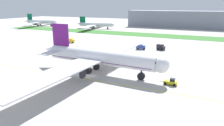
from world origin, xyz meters
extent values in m
plane|color=#ADAAA5|center=(0.00, 0.00, 0.00)|extent=(600.00, 600.00, 0.00)
cube|color=yellow|center=(0.00, -3.88, 0.00)|extent=(280.00, 0.36, 0.01)
cube|color=#38722D|center=(0.00, 110.98, 0.05)|extent=(320.00, 24.00, 0.10)
cylinder|color=white|center=(1.52, 4.00, 6.05)|extent=(42.74, 7.31, 5.38)
cube|color=#661472|center=(1.52, 4.00, 5.11)|extent=(41.02, 6.80, 0.65)
sphere|color=white|center=(24.24, 2.97, 6.05)|extent=(5.11, 5.11, 5.11)
cone|color=white|center=(-22.15, 5.08, 6.45)|extent=(6.12, 4.84, 4.57)
cube|color=#661472|center=(-16.33, 4.81, 13.04)|extent=(7.67, 0.89, 8.61)
cube|color=white|center=(-16.93, 10.23, 6.86)|extent=(5.07, 8.81, 0.38)
cube|color=white|center=(-17.42, -0.52, 6.86)|extent=(5.07, 8.81, 0.38)
cube|color=white|center=(0.39, 25.91, 5.38)|extent=(11.09, 38.67, 0.43)
cube|color=white|center=(-1.60, -17.71, 5.38)|extent=(11.09, 38.67, 0.43)
cylinder|color=#B7BABF|center=(1.27, 17.25, 3.75)|extent=(5.24, 3.19, 2.96)
cylinder|color=black|center=(3.82, 17.13, 3.75)|extent=(0.58, 3.12, 3.11)
cylinder|color=#B7BABF|center=(0.07, -9.16, 3.75)|extent=(5.24, 3.19, 2.96)
cylinder|color=black|center=(2.62, -9.28, 3.75)|extent=(0.58, 3.12, 3.11)
cylinder|color=black|center=(17.67, 3.27, 2.32)|extent=(0.56, 0.56, 2.08)
cylinder|color=black|center=(17.67, 3.27, 1.28)|extent=(2.60, 1.26, 2.55)
cylinder|color=black|center=(-1.75, 6.98, 2.32)|extent=(0.56, 0.56, 2.08)
cylinder|color=black|center=(-1.75, 6.98, 1.28)|extent=(2.60, 1.26, 2.55)
cylinder|color=black|center=(-2.01, 1.34, 2.32)|extent=(0.56, 0.56, 2.08)
cylinder|color=black|center=(-2.01, 1.34, 1.28)|extent=(2.60, 1.26, 2.55)
cube|color=black|center=(23.44, 3.00, 6.72)|extent=(2.06, 4.12, 0.97)
sphere|color=black|center=(-14.51, 7.37, 6.54)|extent=(0.38, 0.38, 0.38)
sphere|color=black|center=(-10.92, 7.21, 6.54)|extent=(0.38, 0.38, 0.38)
sphere|color=black|center=(-7.33, 7.04, 6.54)|extent=(0.38, 0.38, 0.38)
sphere|color=black|center=(-3.74, 6.88, 6.54)|extent=(0.38, 0.38, 0.38)
sphere|color=black|center=(-0.16, 6.72, 6.54)|extent=(0.38, 0.38, 0.38)
sphere|color=black|center=(3.43, 6.55, 6.54)|extent=(0.38, 0.38, 0.38)
sphere|color=black|center=(7.02, 6.39, 6.54)|extent=(0.38, 0.38, 0.38)
sphere|color=black|center=(10.61, 6.23, 6.54)|extent=(0.38, 0.38, 0.38)
sphere|color=black|center=(14.20, 6.06, 6.54)|extent=(0.38, 0.38, 0.38)
sphere|color=black|center=(17.79, 5.90, 6.54)|extent=(0.38, 0.38, 0.38)
cube|color=yellow|center=(27.44, 2.82, 0.88)|extent=(4.11, 2.10, 0.85)
cube|color=black|center=(28.04, 2.80, 1.75)|extent=(1.51, 1.52, 0.90)
cylinder|color=black|center=(24.53, 2.96, 0.60)|extent=(1.80, 0.20, 0.12)
cylinder|color=black|center=(25.99, 1.93, 0.45)|extent=(0.91, 0.39, 0.90)
cylinder|color=black|center=(26.08, 3.84, 0.45)|extent=(0.91, 0.39, 0.90)
cylinder|color=black|center=(28.80, 1.80, 0.45)|extent=(0.91, 0.39, 0.90)
cylinder|color=black|center=(28.89, 3.72, 0.45)|extent=(0.91, 0.39, 0.90)
cylinder|color=black|center=(-1.93, 3.92, 0.42)|extent=(0.12, 0.12, 0.83)
cylinder|color=orange|center=(-1.82, 3.83, 1.10)|extent=(0.10, 0.10, 0.53)
cylinder|color=black|center=(-2.09, 4.03, 0.42)|extent=(0.12, 0.12, 0.83)
cylinder|color=orange|center=(-2.21, 4.12, 1.10)|extent=(0.10, 0.10, 0.53)
cube|color=orange|center=(-2.01, 3.98, 1.13)|extent=(0.50, 0.46, 0.59)
sphere|color=#8C6647|center=(-2.01, 3.98, 1.55)|extent=(0.23, 0.23, 0.23)
cube|color=yellow|center=(-47.34, 52.35, 1.69)|extent=(4.13, 2.75, 2.48)
cube|color=yellow|center=(-44.95, 52.82, 1.37)|extent=(1.83, 2.23, 1.83)
cube|color=#263347|center=(-44.28, 52.95, 1.73)|extent=(0.41, 1.71, 0.81)
cylinder|color=black|center=(-45.15, 53.83, 0.45)|extent=(0.94, 0.47, 0.90)
cylinder|color=black|center=(-44.75, 51.81, 0.45)|extent=(0.94, 0.47, 0.90)
cylinder|color=black|center=(-48.47, 53.18, 0.45)|extent=(0.94, 0.47, 0.90)
cylinder|color=black|center=(-48.07, 51.16, 0.45)|extent=(0.94, 0.47, 0.90)
cube|color=#33478C|center=(1.44, 51.37, 1.62)|extent=(4.23, 2.83, 2.34)
cube|color=#33478C|center=(3.87, 51.88, 1.35)|extent=(1.89, 2.27, 1.80)
cube|color=#263347|center=(4.56, 52.02, 1.71)|extent=(0.43, 1.73, 0.79)
cylinder|color=black|center=(3.66, 52.90, 0.45)|extent=(0.94, 0.48, 0.90)
cylinder|color=black|center=(4.08, 50.86, 0.45)|extent=(0.94, 0.48, 0.90)
cylinder|color=black|center=(0.28, 52.20, 0.45)|extent=(0.94, 0.48, 0.90)
cylinder|color=black|center=(0.70, 50.15, 0.45)|extent=(0.94, 0.48, 0.90)
cube|color=black|center=(12.19, 55.01, 1.80)|extent=(3.93, 3.39, 2.70)
cube|color=black|center=(14.15, 54.25, 1.38)|extent=(2.01, 2.57, 1.85)
cube|color=#263347|center=(14.71, 54.04, 1.75)|extent=(0.79, 1.88, 0.82)
cylinder|color=black|center=(14.58, 55.35, 0.45)|extent=(0.95, 0.60, 0.90)
cylinder|color=black|center=(13.73, 53.15, 0.45)|extent=(0.95, 0.60, 0.90)
cylinder|color=black|center=(11.84, 56.41, 0.45)|extent=(0.95, 0.60, 0.90)
cylinder|color=black|center=(10.99, 54.21, 0.45)|extent=(0.95, 0.60, 0.90)
cylinder|color=white|center=(-147.01, 132.64, 4.88)|extent=(36.19, 9.50, 4.34)
cube|color=#055938|center=(-147.01, 132.64, 4.12)|extent=(34.72, 8.94, 0.52)
sphere|color=white|center=(-128.05, 135.41, 4.88)|extent=(4.12, 4.12, 4.12)
cone|color=white|center=(-166.72, 129.75, 5.20)|extent=(5.25, 4.34, 3.68)
cube|color=#055938|center=(-161.94, 130.45, 10.51)|extent=(6.46, 1.37, 6.94)
cube|color=white|center=(-163.28, 134.64, 5.53)|extent=(4.92, 7.44, 0.30)
cube|color=white|center=(-162.02, 126.06, 5.53)|extent=(4.92, 7.44, 0.30)
cube|color=white|center=(-151.44, 150.52, 4.34)|extent=(12.51, 33.15, 0.35)
cube|color=white|center=(-146.13, 114.23, 4.34)|extent=(12.51, 33.15, 0.35)
cylinder|color=#B7BABF|center=(-149.32, 143.48, 3.02)|extent=(4.42, 2.96, 2.38)
cylinder|color=black|center=(-147.28, 143.78, 3.02)|extent=(0.72, 2.53, 2.50)
cylinder|color=#B7BABF|center=(-146.11, 121.59, 3.02)|extent=(4.42, 2.96, 2.38)
cylinder|color=black|center=(-144.08, 121.88, 3.02)|extent=(0.72, 2.53, 2.50)
cylinder|color=black|center=(-133.49, 134.61, 1.87)|extent=(0.45, 0.45, 1.68)
cylinder|color=black|center=(-133.49, 134.61, 1.03)|extent=(2.17, 1.22, 2.06)
cylinder|color=black|center=(-150.18, 134.47, 1.87)|extent=(0.45, 0.45, 1.68)
cylinder|color=black|center=(-150.18, 134.47, 1.03)|extent=(2.17, 1.22, 2.06)
cylinder|color=black|center=(-149.52, 129.97, 1.87)|extent=(0.45, 0.45, 1.68)
cylinder|color=black|center=(-149.52, 129.97, 1.03)|extent=(2.17, 1.22, 2.06)
cylinder|color=white|center=(-74.05, 134.69, 4.29)|extent=(35.14, 9.24, 3.81)
cube|color=#055938|center=(-74.05, 134.69, 3.62)|extent=(33.71, 8.72, 0.46)
sphere|color=white|center=(-55.75, 137.59, 4.29)|extent=(3.62, 3.62, 3.62)
cone|color=white|center=(-93.02, 131.69, 4.58)|extent=(4.65, 3.86, 3.24)
cube|color=#055938|center=(-88.56, 132.40, 9.25)|extent=(6.28, 1.36, 6.10)
cube|color=white|center=(-89.85, 136.05, 4.86)|extent=(4.75, 6.63, 0.27)
cube|color=white|center=(-88.65, 128.52, 4.86)|extent=(4.75, 6.63, 0.27)
cube|color=white|center=(-78.54, 151.85, 3.81)|extent=(12.52, 32.29, 0.31)
cube|color=white|center=(-73.02, 117.00, 3.81)|extent=(12.52, 32.29, 0.31)
cylinder|color=#B7BABF|center=(-76.39, 145.02, 2.66)|extent=(3.91, 2.64, 2.10)
cylinder|color=black|center=(-74.61, 145.30, 2.66)|extent=(0.66, 2.22, 2.20)
cylinder|color=#B7BABF|center=(-73.09, 124.15, 2.66)|extent=(3.91, 2.64, 2.10)
cylinder|color=black|center=(-71.30, 124.44, 2.66)|extent=(0.66, 2.22, 2.20)
cylinder|color=black|center=(-60.93, 136.77, 1.64)|extent=(0.40, 0.40, 1.48)
cylinder|color=black|center=(-60.93, 136.77, 0.91)|extent=(1.92, 1.09, 1.81)
cylinder|color=black|center=(-77.13, 136.23, 1.64)|extent=(0.40, 0.40, 1.48)
cylinder|color=black|center=(-77.13, 136.23, 0.91)|extent=(1.92, 1.09, 1.81)
cylinder|color=black|center=(-76.50, 132.28, 1.64)|extent=(0.40, 0.40, 1.48)
cylinder|color=black|center=(-76.50, 132.28, 0.91)|extent=(1.92, 1.09, 1.81)
cube|color=gray|center=(1.07, 182.07, 9.00)|extent=(106.62, 20.00, 18.00)
camera|label=1|loc=(37.54, -62.06, 24.53)|focal=34.05mm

